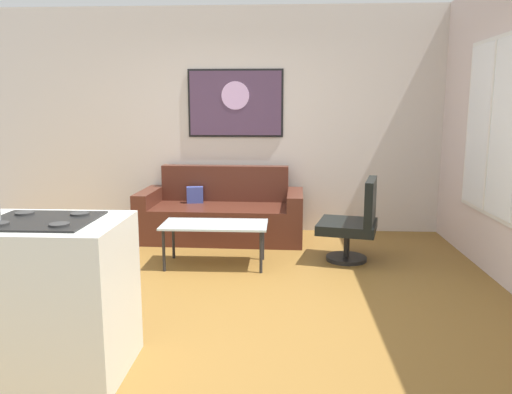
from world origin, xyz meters
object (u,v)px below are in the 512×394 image
Objects in this scene: armchair at (355,222)px; wall_painting at (235,103)px; coffee_table at (215,227)px; couch at (222,215)px.

armchair is 2.22m from wall_painting.
coffee_table is 1.43m from armchair.
coffee_table is at bearing -86.63° from couch.
couch is 1.71m from armchair.
armchair is (1.48, -0.85, 0.13)m from couch.
wall_painting is at bearing 72.89° from couch.
couch is at bearing -107.11° from wall_painting.
coffee_table is 0.88× the size of wall_painting.
armchair is (1.42, 0.22, 0.02)m from coffee_table.
wall_painting reaches higher than armchair.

